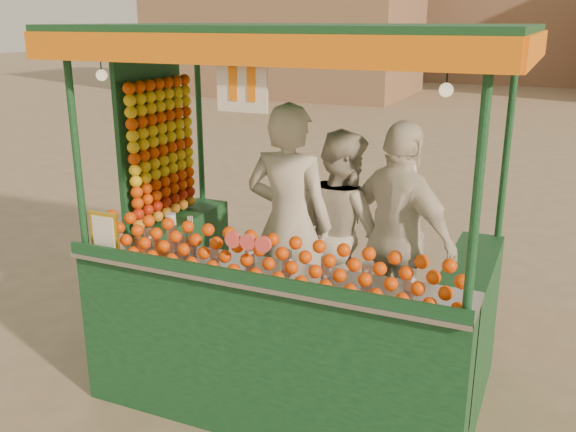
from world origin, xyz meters
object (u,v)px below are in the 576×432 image
at_px(juice_cart, 283,283).
at_px(vendor_left, 289,224).
at_px(vendor_middle, 342,232).
at_px(vendor_right, 399,238).

relative_size(juice_cart, vendor_left, 1.60).
bearing_deg(vendor_middle, vendor_right, -154.06).
height_order(vendor_middle, vendor_right, vendor_right).
xyz_separation_m(vendor_middle, vendor_right, (0.52, -0.14, 0.06)).
xyz_separation_m(vendor_left, vendor_middle, (0.34, 0.32, -0.12)).
xyz_separation_m(juice_cart, vendor_left, (-0.09, 0.31, 0.38)).
bearing_deg(juice_cart, vendor_right, 32.49).
distance_m(vendor_left, vendor_right, 0.88).
relative_size(juice_cart, vendor_right, 1.70).
relative_size(vendor_left, vendor_right, 1.06).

